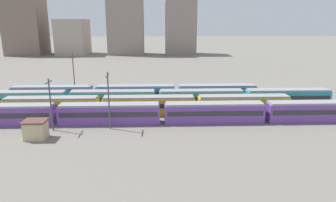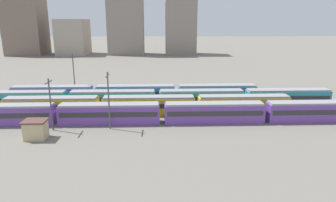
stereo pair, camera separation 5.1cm
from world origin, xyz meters
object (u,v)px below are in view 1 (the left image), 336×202
object	(u,v)px
train_track_0	(265,112)
train_track_2	(157,99)
train_track_1	(149,105)
catenary_pole_2	(51,102)
catenary_pole_0	(109,98)
train_track_3	(135,93)
signal_hut	(36,129)
catenary_pole_1	(74,74)

from	to	relation	value
train_track_0	train_track_2	bearing A→B (deg)	152.24
train_track_1	catenary_pole_2	world-z (taller)	catenary_pole_2
train_track_1	catenary_pole_0	size ratio (longest dim) A/B	5.61
train_track_2	train_track_3	bearing A→B (deg)	134.04
train_track_0	train_track_1	world-z (taller)	same
catenary_pole_2	signal_hut	distance (m)	5.25
catenary_pole_1	train_track_0	bearing A→B (deg)	-25.47
train_track_1	catenary_pole_0	bearing A→B (deg)	-129.09
train_track_2	catenary_pole_2	xyz separation A→B (m)	(-17.77, -13.57, 3.12)
train_track_2	train_track_3	size ratio (longest dim) A/B	1.34
train_track_1	catenary_pole_2	distance (m)	18.39
train_track_1	train_track_2	world-z (taller)	same
catenary_pole_2	signal_hut	world-z (taller)	catenary_pole_2
catenary_pole_0	train_track_1	bearing A→B (deg)	50.91
train_track_1	catenary_pole_2	xyz separation A→B (m)	(-16.07, -8.37, 3.12)
catenary_pole_2	train_track_2	bearing A→B (deg)	37.37
train_track_2	train_track_3	world-z (taller)	same
train_track_1	train_track_3	world-z (taller)	same
train_track_3	catenary_pole_2	bearing A→B (deg)	-124.17
train_track_2	catenary_pole_2	bearing A→B (deg)	-142.63
train_track_3	signal_hut	size ratio (longest dim) A/B	15.50
train_track_1	train_track_2	bearing A→B (deg)	71.87
train_track_0	train_track_3	size ratio (longest dim) A/B	2.02
catenary_pole_2	catenary_pole_1	bearing A→B (deg)	94.78
train_track_0	train_track_3	distance (m)	29.29
train_track_2	catenary_pole_1	distance (m)	21.69
catenary_pole_0	catenary_pole_1	bearing A→B (deg)	117.93
train_track_1	train_track_2	size ratio (longest dim) A/B	0.75
train_track_0	train_track_3	xyz separation A→B (m)	(-24.79, 15.60, -0.00)
train_track_3	signal_hut	distance (m)	26.55
train_track_1	signal_hut	distance (m)	21.24
catenary_pole_0	signal_hut	world-z (taller)	catenary_pole_0
train_track_2	catenary_pole_0	distance (m)	15.94
train_track_0	train_track_3	world-z (taller)	same
train_track_3	catenary_pole_2	xyz separation A→B (m)	(-12.75, -18.77, 3.12)
catenary_pole_2	signal_hut	xyz separation A→B (m)	(-1.42, -3.67, -3.47)
catenary_pole_1	catenary_pole_2	world-z (taller)	catenary_pole_1
train_track_0	train_track_1	size ratio (longest dim) A/B	2.02
signal_hut	catenary_pole_0	bearing A→B (deg)	20.23
catenary_pole_1	signal_hut	world-z (taller)	catenary_pole_1
train_track_3	catenary_pole_2	world-z (taller)	catenary_pole_2
train_track_0	signal_hut	xyz separation A→B (m)	(-38.96, -6.84, -0.35)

